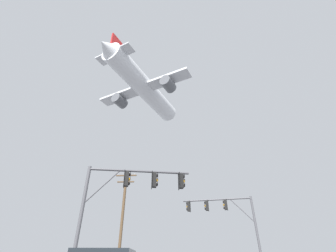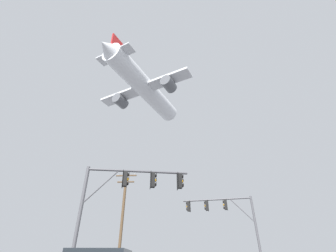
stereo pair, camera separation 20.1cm
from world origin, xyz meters
name	(u,v)px [view 1 (the left image)]	position (x,y,z in m)	size (l,w,h in m)	color
signal_pole_near	(128,191)	(-3.72, 9.16, 4.86)	(6.14, 1.40, 6.26)	#4C4C51
signal_pole_far	(225,214)	(3.49, 18.52, 5.08)	(6.46, 1.28, 6.55)	#4C4C51
utility_pole	(123,215)	(-6.43, 19.32, 5.16)	(2.20, 0.28, 9.71)	brown
airplane	(145,89)	(-8.53, 37.45, 36.49)	(22.78, 29.50, 8.38)	white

